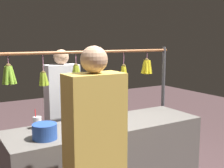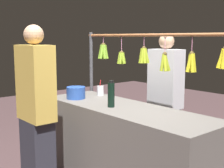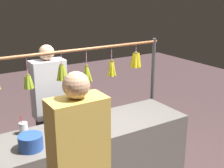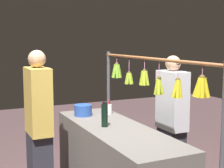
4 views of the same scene
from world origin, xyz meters
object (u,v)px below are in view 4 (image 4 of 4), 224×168
at_px(blue_bucket, 83,110).
at_px(water_bottle, 105,115).
at_px(drink_cup, 109,109).
at_px(customer_person, 39,131).
at_px(vendor_person, 172,126).

bearing_deg(blue_bucket, water_bottle, -177.87).
xyz_separation_m(drink_cup, customer_person, (-0.14, 0.89, -0.13)).
relative_size(water_bottle, customer_person, 0.15).
relative_size(blue_bucket, drink_cup, 1.13).
height_order(water_bottle, customer_person, customer_person).
distance_m(drink_cup, vendor_person, 0.78).
distance_m(blue_bucket, vendor_person, 1.06).
bearing_deg(blue_bucket, customer_person, 107.15).
xyz_separation_m(water_bottle, customer_person, (0.40, 0.59, -0.20)).
xyz_separation_m(blue_bucket, drink_cup, (-0.03, -0.32, -0.01)).
xyz_separation_m(blue_bucket, customer_person, (-0.18, 0.57, -0.14)).
distance_m(drink_cup, customer_person, 0.91).
bearing_deg(blue_bucket, vendor_person, -119.53).
height_order(blue_bucket, vendor_person, vendor_person).
relative_size(blue_bucket, customer_person, 0.12).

